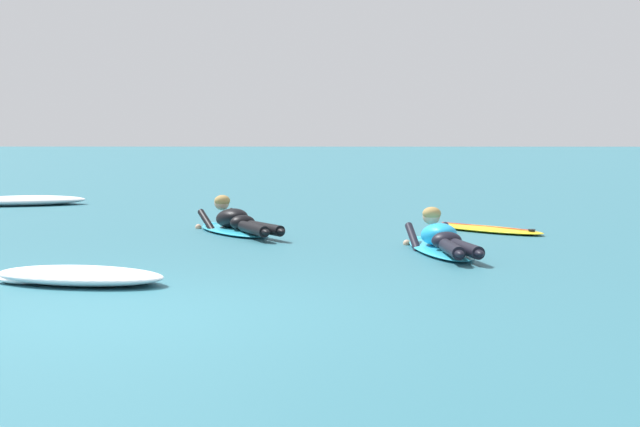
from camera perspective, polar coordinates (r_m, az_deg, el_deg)
ground_plane at (r=18.24m, az=-5.13°, el=0.12°), size 120.00×120.00×0.00m
surfer_near at (r=12.21m, az=6.49°, el=-1.48°), size 0.82×2.59×0.54m
surfer_far at (r=14.38m, az=-4.49°, el=-0.53°), size 1.47×2.37×0.54m
drifting_surfboard at (r=14.85m, az=8.90°, el=-0.82°), size 1.69×1.80×0.16m
whitewater_front at (r=10.00m, az=-12.64°, el=-3.27°), size 1.77×1.15×0.16m
whitewater_mid_left at (r=20.26m, az=-15.56°, el=0.65°), size 2.42×1.53×0.18m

